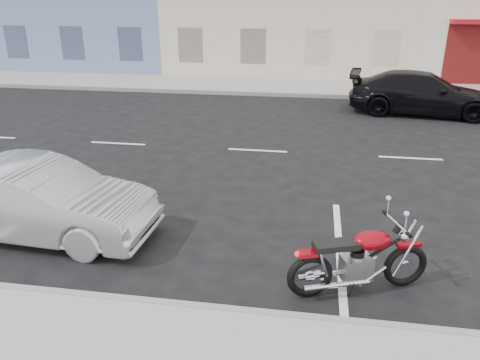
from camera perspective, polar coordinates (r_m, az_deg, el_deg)
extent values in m
plane|color=black|center=(12.67, 11.18, 3.10)|extent=(120.00, 120.00, 0.00)
cube|color=gray|center=(21.53, -3.05, 11.52)|extent=(80.00, 3.40, 0.15)
cube|color=gray|center=(19.90, -4.07, 10.63)|extent=(80.00, 0.12, 0.16)
torus|color=black|center=(7.71, 24.38, -9.01)|extent=(0.67, 0.33, 0.67)
torus|color=black|center=(7.02, 14.40, -10.74)|extent=(0.67, 0.33, 0.67)
cube|color=maroon|center=(7.54, 24.80, -6.72)|extent=(0.36, 0.24, 0.05)
cube|color=maroon|center=(6.82, 14.39, -8.17)|extent=(0.34, 0.25, 0.06)
cube|color=gray|center=(7.29, 19.39, -9.53)|extent=(0.50, 0.42, 0.34)
ellipsoid|color=maroon|center=(7.18, 21.21, -6.42)|extent=(0.64, 0.51, 0.27)
cube|color=black|center=(6.94, 17.41, -7.11)|extent=(0.67, 0.45, 0.09)
cylinder|color=silver|center=(7.26, 23.76, -4.47)|extent=(0.27, 0.67, 0.04)
sphere|color=silver|center=(7.43, 24.41, -5.80)|extent=(0.17, 0.17, 0.17)
cylinder|color=silver|center=(7.12, 17.41, -11.58)|extent=(0.92, 0.40, 0.08)
cylinder|color=silver|center=(7.32, 16.41, -10.43)|extent=(0.92, 0.40, 0.08)
cylinder|color=silver|center=(7.54, 24.42, -7.11)|extent=(0.38, 0.17, 0.79)
cylinder|color=black|center=(7.31, 21.07, -8.12)|extent=(0.77, 0.32, 0.49)
imported|color=#A5A8AD|center=(8.82, -23.41, -2.30)|extent=(4.17, 1.68, 1.35)
imported|color=black|center=(17.64, 21.35, 9.82)|extent=(5.20, 2.64, 1.45)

